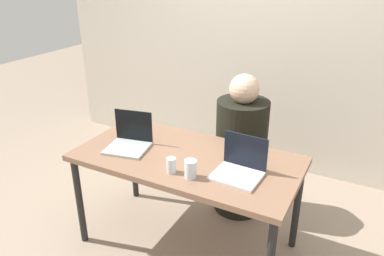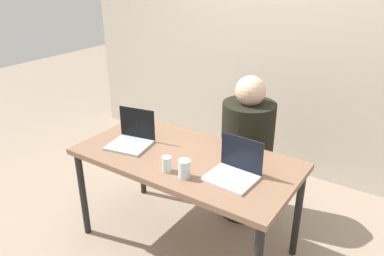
# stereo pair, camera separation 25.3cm
# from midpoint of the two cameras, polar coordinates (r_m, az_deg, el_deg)

# --- Properties ---
(ground_plane) EXTENTS (12.00, 12.00, 0.00)m
(ground_plane) POSITION_cam_midpoint_polar(r_m,az_deg,el_deg) (2.97, 1.68, -17.04)
(ground_plane) COLOR gray
(back_wall) EXTENTS (4.50, 0.10, 2.32)m
(back_wall) POSITION_cam_midpoint_polar(r_m,az_deg,el_deg) (3.71, 14.80, 10.92)
(back_wall) COLOR beige
(back_wall) RESTS_ON ground
(desk) EXTENTS (1.52, 0.77, 0.74)m
(desk) POSITION_cam_midpoint_polar(r_m,az_deg,el_deg) (2.58, 1.86, -5.69)
(desk) COLOR #805D47
(desk) RESTS_ON ground
(person_at_center) EXTENTS (0.44, 0.44, 1.18)m
(person_at_center) POSITION_cam_midpoint_polar(r_m,az_deg,el_deg) (3.06, 10.63, -4.16)
(person_at_center) COLOR black
(person_at_center) RESTS_ON ground
(laptop_front_left) EXTENTS (0.33, 0.31, 0.25)m
(laptop_front_left) POSITION_cam_midpoint_polar(r_m,az_deg,el_deg) (2.70, -6.49, -1.46)
(laptop_front_left) COLOR #ADB8B5
(laptop_front_left) RESTS_ON desk
(laptop_front_right) EXTENTS (0.30, 0.28, 0.24)m
(laptop_front_right) POSITION_cam_midpoint_polar(r_m,az_deg,el_deg) (2.32, 9.64, -6.34)
(laptop_front_right) COLOR silver
(laptop_front_right) RESTS_ON desk
(water_glass_center) EXTENTS (0.06, 0.06, 0.10)m
(water_glass_center) POSITION_cam_midpoint_polar(r_m,az_deg,el_deg) (2.35, -0.81, -5.74)
(water_glass_center) COLOR silver
(water_glass_center) RESTS_ON desk
(water_glass_right) EXTENTS (0.08, 0.08, 0.12)m
(water_glass_right) POSITION_cam_midpoint_polar(r_m,az_deg,el_deg) (2.28, 2.02, -6.48)
(water_glass_right) COLOR silver
(water_glass_right) RESTS_ON desk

